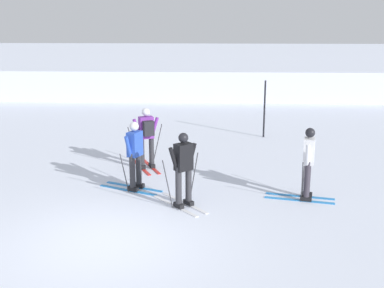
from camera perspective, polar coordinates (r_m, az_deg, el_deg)
The scene contains 7 objects.
ground_plane at distance 9.87m, azimuth -9.68°, elevation -10.87°, with size 120.00×120.00×0.00m, color silver.
far_snow_ridge at distance 28.58m, azimuth -1.79°, elevation 7.84°, with size 80.00×9.62×1.48m, color silver.
skier_black at distance 11.03m, azimuth -1.01°, elevation -2.72°, with size 1.32×1.45×1.71m.
skier_white at distance 11.77m, azimuth 13.06°, elevation -1.98°, with size 1.64×0.98×1.71m.
skier_blue at distance 12.17m, azimuth -6.54°, elevation -1.13°, with size 1.61×0.99×1.71m.
skier_purple at distance 13.80m, azimuth -5.19°, elevation 1.00°, with size 1.01×1.61×1.71m.
trail_marker_pole at distance 17.43m, azimuth 8.24°, elevation 3.95°, with size 0.06×0.06×1.98m, color black.
Camera 1 is at (1.96, -8.69, 4.26)m, focal length 46.87 mm.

